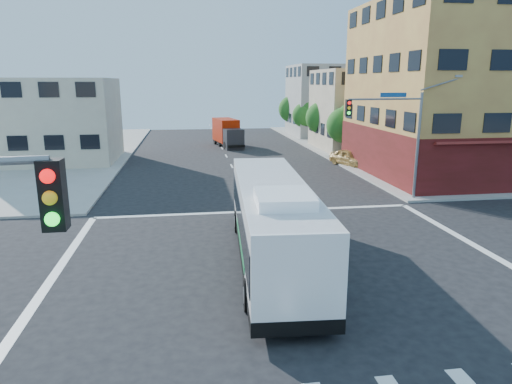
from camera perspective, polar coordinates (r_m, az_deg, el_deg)
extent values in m
plane|color=black|center=(18.84, 4.35, -10.33)|extent=(120.00, 120.00, 0.00)
cube|color=gray|center=(65.21, 28.39, 5.30)|extent=(50.00, 50.00, 0.15)
cube|color=gold|center=(42.63, 26.23, 11.38)|extent=(18.00, 15.00, 14.00)
cube|color=maroon|center=(42.99, 25.53, 4.74)|extent=(18.09, 15.08, 4.00)
cube|color=#C2AF94|center=(55.01, 14.12, 9.92)|extent=(12.00, 10.00, 9.00)
cube|color=#989893|center=(68.12, 9.61, 11.18)|extent=(12.00, 10.00, 10.00)
cube|color=beige|center=(48.71, -24.27, 8.13)|extent=(12.00, 10.00, 8.00)
cylinder|color=slate|center=(31.53, 19.54, 5.28)|extent=(0.18, 0.18, 7.00)
cylinder|color=slate|center=(29.95, 15.93, 11.11)|extent=(5.01, 0.62, 0.12)
cube|color=black|center=(28.81, 11.45, 10.28)|extent=(0.32, 0.30, 1.00)
sphere|color=#FF0C0C|center=(28.64, 11.60, 10.86)|extent=(0.20, 0.20, 0.20)
sphere|color=yellow|center=(28.65, 11.57, 10.26)|extent=(0.20, 0.20, 0.20)
sphere|color=#19FF33|center=(28.67, 11.54, 9.66)|extent=(0.20, 0.20, 0.20)
cube|color=navy|center=(30.20, 16.80, 11.54)|extent=(1.80, 0.22, 0.28)
cube|color=gray|center=(32.73, 23.94, 13.11)|extent=(0.50, 0.22, 0.14)
cube|color=black|center=(6.92, -24.00, -0.34)|extent=(0.32, 0.30, 1.00)
sphere|color=#FF0C0C|center=(6.70, -24.62, 1.80)|extent=(0.20, 0.20, 0.20)
sphere|color=yellow|center=(6.76, -24.37, -0.68)|extent=(0.20, 0.20, 0.20)
sphere|color=#19FF33|center=(6.83, -24.13, -3.12)|extent=(0.20, 0.20, 0.20)
cylinder|color=#3C2516|center=(47.92, 10.82, 5.34)|extent=(0.28, 0.28, 1.92)
sphere|color=#205A19|center=(47.65, 10.95, 8.20)|extent=(3.60, 3.60, 3.60)
sphere|color=#205A19|center=(47.43, 11.58, 9.24)|extent=(2.52, 2.52, 2.52)
cylinder|color=#3C2516|center=(55.47, 8.12, 6.58)|extent=(0.28, 0.28, 1.99)
sphere|color=#205A19|center=(55.22, 8.21, 9.17)|extent=(3.80, 3.80, 3.80)
sphere|color=#205A19|center=(54.99, 8.74, 10.13)|extent=(2.66, 2.66, 2.66)
cylinder|color=#3C2516|center=(63.13, 6.06, 7.43)|extent=(0.28, 0.28, 1.89)
sphere|color=#205A19|center=(62.93, 6.11, 9.51)|extent=(3.40, 3.40, 3.40)
sphere|color=#205A19|center=(62.69, 6.56, 10.26)|extent=(2.38, 2.38, 2.38)
cylinder|color=#3C2516|center=(70.86, 4.44, 8.18)|extent=(0.28, 0.28, 2.03)
sphere|color=#205A19|center=(70.67, 4.48, 10.29)|extent=(4.00, 4.00, 4.00)
sphere|color=#205A19|center=(70.42, 4.87, 11.09)|extent=(2.80, 2.80, 2.80)
cube|color=black|center=(19.86, 2.04, -7.14)|extent=(3.66, 13.32, 0.49)
cube|color=white|center=(19.42, 2.08, -3.44)|extent=(3.64, 13.29, 3.12)
cube|color=black|center=(19.37, 2.08, -2.90)|extent=(3.67, 12.90, 1.37)
cube|color=black|center=(25.66, 0.37, 0.97)|extent=(2.57, 0.23, 1.48)
cube|color=#E5590C|center=(25.48, 0.37, 3.39)|extent=(2.09, 0.19, 0.31)
cube|color=white|center=(19.04, 2.11, 0.87)|extent=(3.57, 13.02, 0.13)
cube|color=white|center=(15.81, 3.53, -0.82)|extent=(2.11, 2.53, 0.39)
cube|color=#107A3B|center=(19.05, -1.99, -6.31)|extent=(0.41, 6.01, 0.31)
cube|color=#107A3B|center=(19.37, 6.41, -6.04)|extent=(0.41, 6.01, 0.31)
cylinder|color=black|center=(23.74, -2.30, -3.73)|extent=(0.40, 1.16, 1.14)
cylinder|color=#99999E|center=(23.73, -2.67, -3.73)|extent=(0.08, 0.57, 0.57)
cylinder|color=black|center=(23.98, 3.97, -3.57)|extent=(0.40, 1.16, 1.14)
cylinder|color=#99999E|center=(24.00, 4.34, -3.56)|extent=(0.08, 0.57, 0.57)
cylinder|color=black|center=(15.91, -0.94, -12.74)|extent=(0.40, 1.16, 1.14)
cylinder|color=#99999E|center=(15.91, -1.50, -12.76)|extent=(0.08, 0.57, 0.57)
cylinder|color=black|center=(16.28, 8.51, -12.27)|extent=(0.40, 1.16, 1.14)
cylinder|color=#99999E|center=(16.31, 9.04, -12.23)|extent=(0.08, 0.57, 0.57)
cube|color=#242428|center=(53.31, -2.84, 6.62)|extent=(2.41, 2.34, 2.36)
cube|color=black|center=(52.44, -2.58, 6.90)|extent=(1.89, 0.41, 0.91)
cube|color=#AE1B03|center=(56.54, -3.81, 7.74)|extent=(3.05, 5.39, 2.72)
cube|color=black|center=(55.65, -3.50, 6.19)|extent=(3.25, 7.50, 0.27)
cylinder|color=black|center=(53.33, -3.87, 5.82)|extent=(0.41, 0.94, 0.91)
cylinder|color=black|center=(53.84, -1.90, 5.91)|extent=(0.41, 0.94, 0.91)
cylinder|color=black|center=(55.86, -4.57, 6.16)|extent=(0.41, 0.94, 0.91)
cylinder|color=black|center=(56.35, -2.68, 6.25)|extent=(0.41, 0.94, 0.91)
cylinder|color=black|center=(58.04, -5.12, 6.42)|extent=(0.41, 0.94, 0.91)
cylinder|color=black|center=(58.51, -3.30, 6.51)|extent=(0.41, 0.94, 0.91)
imported|color=tan|center=(43.57, 11.61, 4.21)|extent=(3.20, 4.72, 1.49)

